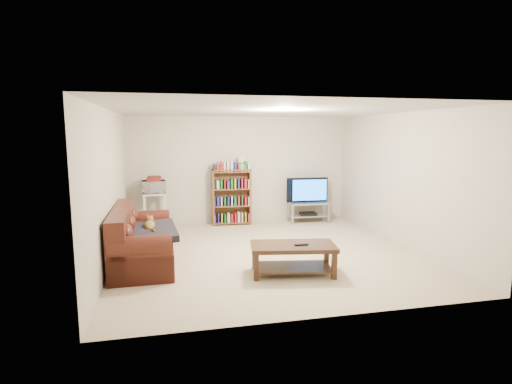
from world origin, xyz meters
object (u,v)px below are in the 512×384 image
object	(u,v)px
coffee_table	(293,253)
sofa	(138,244)
bookshelf	(232,196)
tv_stand	(308,209)

from	to	relation	value
coffee_table	sofa	bearing A→B (deg)	165.14
bookshelf	sofa	bearing A→B (deg)	-125.31
coffee_table	tv_stand	distance (m)	3.52
coffee_table	tv_stand	world-z (taller)	tv_stand
sofa	coffee_table	size ratio (longest dim) A/B	1.60
sofa	coffee_table	distance (m)	2.44
bookshelf	coffee_table	bearing A→B (deg)	-80.80
sofa	bookshelf	world-z (taller)	bookshelf
tv_stand	bookshelf	bearing A→B (deg)	177.33
tv_stand	bookshelf	distance (m)	1.80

